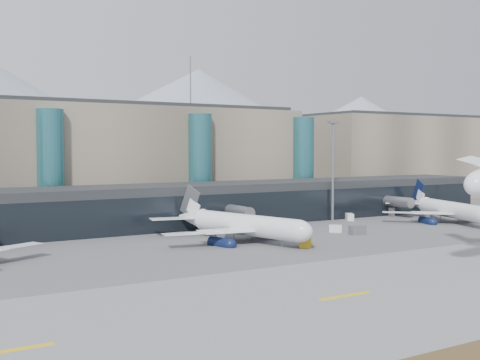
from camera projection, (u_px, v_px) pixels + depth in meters
name	position (u px, v px, depth m)	size (l,w,h in m)	color
ground	(378.00, 262.00, 98.64)	(900.00, 900.00, 0.00)	#515154
runway_strip	(452.00, 279.00, 85.77)	(400.00, 40.00, 0.04)	slate
runway_markings	(452.00, 278.00, 85.77)	(128.00, 1.00, 0.02)	gold
concourse	(212.00, 204.00, 147.90)	(170.00, 27.00, 10.00)	black
terminal_main	(74.00, 160.00, 162.26)	(130.00, 30.00, 31.00)	gray
terminal_east	(396.00, 157.00, 223.61)	(70.00, 30.00, 31.00)	gray
teal_towers	(130.00, 166.00, 153.74)	(116.40, 19.40, 46.00)	#256169
mountain_ridge	(20.00, 111.00, 430.40)	(910.00, 400.00, 110.00)	gray
lightmast_mid	(333.00, 165.00, 154.40)	(3.00, 1.20, 25.60)	slate
jet_parked_mid	(233.00, 218.00, 121.81)	(36.13, 37.68, 12.09)	white
jet_parked_right	(444.00, 204.00, 153.49)	(34.44, 36.15, 11.60)	white
veh_c	(357.00, 230.00, 129.81)	(3.50, 1.85, 1.94)	#4F4F54
veh_d	(350.00, 217.00, 155.45)	(3.12, 1.67, 1.78)	silver
veh_e	(468.00, 217.00, 156.18)	(2.87, 1.63, 1.63)	gold
veh_g	(335.00, 229.00, 133.41)	(2.74, 1.60, 1.60)	silver
veh_h	(305.00, 241.00, 113.66)	(4.02, 2.12, 2.22)	gold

